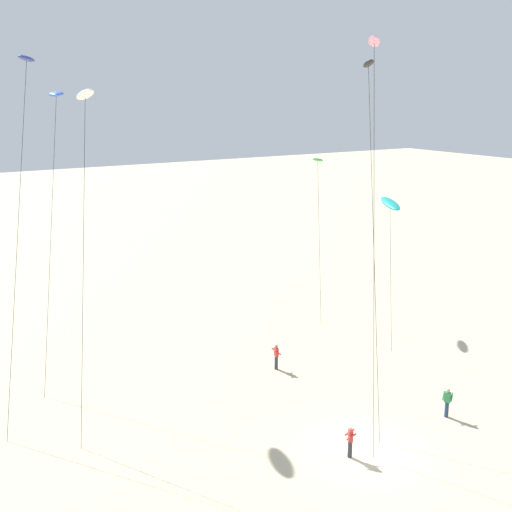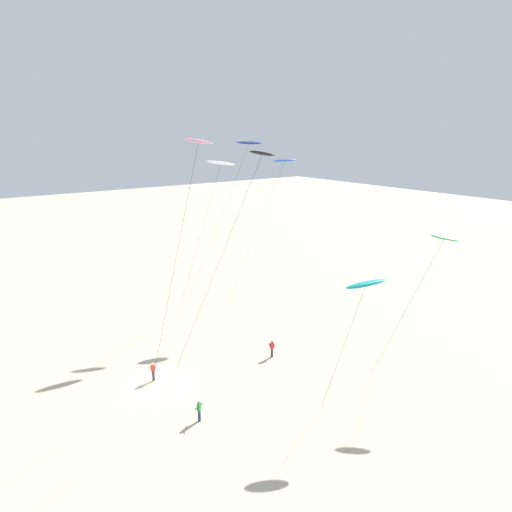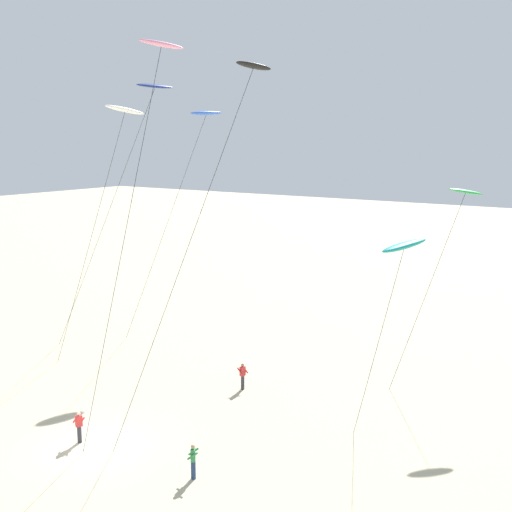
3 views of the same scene
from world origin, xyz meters
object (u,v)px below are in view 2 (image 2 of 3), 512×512
kite_teal (366,284)px  kite_black (260,160)px  kite_pink (197,147)px  kite_flyer_furthest (153,371)px  kite_flyer_nearest (199,410)px  kite_flyer_middle (272,348)px  kite_green (444,239)px  kite_white (221,164)px  kite_navy (249,144)px  kite_blue (284,161)px

kite_teal → kite_black: kite_black is taller
kite_pink → kite_flyer_furthest: 19.04m
kite_flyer_nearest → kite_flyer_middle: bearing=113.5°
kite_black → kite_green: size_ratio=1.55×
kite_white → kite_navy: (-1.69, 4.88, 1.88)m
kite_pink → kite_flyer_nearest: bearing=-35.2°
kite_navy → kite_white: bearing=-70.9°
kite_green → kite_flyer_middle: 17.87m
kite_pink → kite_black: bearing=51.8°
kite_teal → kite_green: bearing=87.8°
kite_green → kite_flyer_nearest: size_ratio=7.42×
kite_flyer_middle → kite_pink: bearing=-85.7°
kite_navy → kite_black: kite_navy is taller
kite_pink → kite_blue: bearing=122.2°
kite_flyer_nearest → kite_flyer_middle: (-4.47, 10.27, 0.00)m
kite_teal → kite_pink: kite_pink is taller
kite_green → kite_flyer_middle: size_ratio=7.42×
kite_pink → kite_flyer_middle: size_ratio=12.01×
kite_teal → kite_flyer_furthest: bearing=-137.8°
kite_pink → kite_green: bearing=60.6°
kite_blue → kite_flyer_furthest: bearing=-69.6°
kite_flyer_middle → kite_navy: bearing=152.9°
kite_teal → kite_flyer_middle: kite_teal is taller
kite_white → kite_teal: size_ratio=1.72×
kite_white → kite_pink: size_ratio=0.88×
kite_navy → kite_green: (22.86, 3.16, -7.07)m
kite_flyer_furthest → kite_flyer_nearest: bearing=3.3°
kite_teal → kite_flyer_furthest: 19.17m
kite_navy → kite_flyer_middle: (12.65, -6.46, -18.14)m
kite_navy → kite_flyer_middle: size_ratio=11.66×
kite_pink → kite_flyer_nearest: kite_pink is taller
kite_navy → kite_flyer_furthest: size_ratio=11.66×
kite_pink → kite_teal: bearing=41.5°
kite_white → kite_green: size_ratio=1.43×
kite_green → kite_flyer_nearest: 23.47m
kite_pink → kite_blue: (-10.82, 17.18, -2.23)m
kite_black → kite_flyer_nearest: (1.13, -6.28, -17.57)m
kite_black → kite_white: bearing=158.7°
kite_black → kite_green: kite_black is taller
kite_flyer_middle → kite_flyer_furthest: size_ratio=1.00×
kite_black → kite_blue: (-13.60, 13.65, -1.31)m
kite_flyer_nearest → kite_pink: bearing=144.8°
kite_teal → kite_navy: (-22.51, 5.74, 9.21)m
kite_pink → kite_flyer_nearest: (3.90, -2.75, -18.49)m
kite_pink → kite_navy: bearing=133.4°
kite_pink → kite_flyer_middle: (-0.57, 7.52, -18.49)m
kite_blue → kite_flyer_nearest: bearing=-53.5°
kite_pink → kite_flyer_nearest: size_ratio=12.01×
kite_pink → kite_flyer_furthest: size_ratio=12.01×
kite_flyer_nearest → kite_blue: bearing=126.5°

